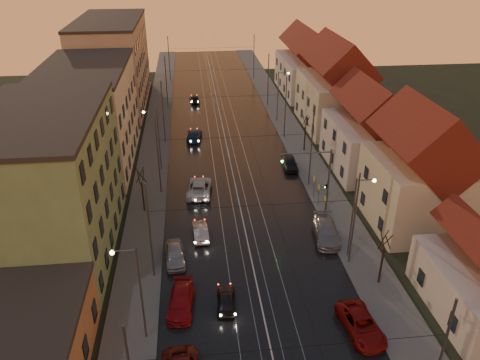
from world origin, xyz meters
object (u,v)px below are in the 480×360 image
object	(u,v)px
street_lamp_0	(136,285)
street_lamp_1	(357,210)
driving_car_0	(226,300)
parked_left_2	(181,301)
parked_right_2	(290,163)
driving_car_3	(194,135)
traffic_light_mast	(320,173)
street_lamp_3	(280,91)
driving_car_4	(194,99)
parked_left_3	(175,254)
parked_right_0	(361,325)
driving_car_1	(200,231)
street_lamp_2	(156,134)
parked_right_1	(326,231)
driving_car_2	(200,187)

from	to	relation	value
street_lamp_0	street_lamp_1	world-z (taller)	same
street_lamp_0	driving_car_0	world-z (taller)	street_lamp_0
parked_left_2	parked_right_2	world-z (taller)	parked_right_2
street_lamp_1	parked_right_2	distance (m)	19.26
driving_car_3	parked_right_2	xyz separation A→B (m)	(11.79, -11.11, 0.01)
traffic_light_mast	parked_left_2	bearing A→B (deg)	-137.37
street_lamp_3	traffic_light_mast	size ratio (longest dim) A/B	1.11
driving_car_4	parked_right_2	distance (m)	30.77
street_lamp_1	driving_car_3	bearing A→B (deg)	114.45
street_lamp_0	parked_right_2	size ratio (longest dim) A/B	1.90
driving_car_4	parked_left_3	bearing A→B (deg)	81.10
street_lamp_0	parked_right_2	xyz separation A→B (m)	(16.43, 26.72, -4.17)
parked_right_0	parked_right_2	bearing A→B (deg)	83.20
street_lamp_1	driving_car_1	bearing A→B (deg)	161.16
street_lamp_2	traffic_light_mast	xyz separation A→B (m)	(17.10, -12.00, -0.29)
street_lamp_0	driving_car_3	distance (m)	38.35
street_lamp_1	driving_car_1	size ratio (longest dim) A/B	2.03
street_lamp_2	parked_right_1	size ratio (longest dim) A/B	1.47
driving_car_3	driving_car_2	bearing A→B (deg)	97.52
driving_car_1	parked_left_2	world-z (taller)	parked_left_2
street_lamp_2	parked_right_0	world-z (taller)	street_lamp_2
traffic_light_mast	parked_right_2	xyz separation A→B (m)	(-0.67, 10.72, -3.88)
street_lamp_0	parked_left_2	xyz separation A→B (m)	(2.82, 2.86, -4.20)
street_lamp_3	parked_left_3	xyz separation A→B (m)	(-15.96, -35.02, -4.16)
street_lamp_2	driving_car_2	distance (m)	9.15
street_lamp_1	driving_car_2	xyz separation A→B (m)	(-13.32, 13.44, -4.11)
street_lamp_2	parked_right_0	xyz separation A→B (m)	(15.94, -29.11, -4.18)
street_lamp_1	parked_right_2	xyz separation A→B (m)	(-1.78, 18.72, -4.17)
traffic_light_mast	parked_right_2	bearing A→B (deg)	93.55
parked_right_0	parked_right_1	size ratio (longest dim) A/B	0.93
driving_car_2	driving_car_0	bearing A→B (deg)	100.94
street_lamp_3	street_lamp_0	bearing A→B (deg)	-112.48
street_lamp_3	driving_car_1	size ratio (longest dim) A/B	2.03
driving_car_1	parked_right_2	distance (m)	18.37
street_lamp_0	parked_left_2	world-z (taller)	street_lamp_0
parked_right_0	street_lamp_1	bearing A→B (deg)	70.23
street_lamp_2	driving_car_2	xyz separation A→B (m)	(4.88, -6.56, -4.11)
driving_car_1	parked_right_1	bearing A→B (deg)	168.79
street_lamp_1	parked_left_2	world-z (taller)	street_lamp_1
street_lamp_0	parked_left_3	bearing A→B (deg)	75.91
parked_right_2	parked_left_2	bearing A→B (deg)	-116.49
street_lamp_3	parked_right_0	world-z (taller)	street_lamp_3
street_lamp_3	parked_right_2	bearing A→B (deg)	-95.87
driving_car_2	parked_right_0	distance (m)	25.12
parked_left_2	parked_right_1	size ratio (longest dim) A/B	0.86
street_lamp_1	street_lamp_3	world-z (taller)	same
street_lamp_2	driving_car_4	world-z (taller)	street_lamp_2
driving_car_0	driving_car_2	size ratio (longest dim) A/B	0.64
street_lamp_0	driving_car_2	distance (m)	22.37
driving_car_3	parked_right_1	world-z (taller)	parked_right_1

